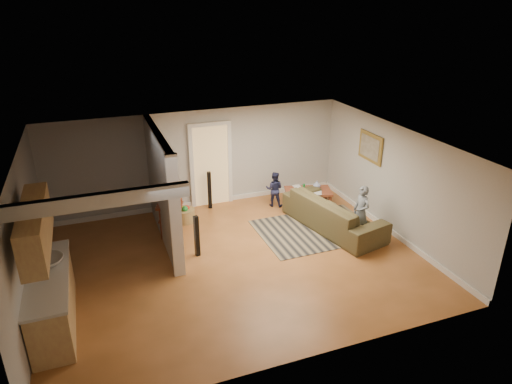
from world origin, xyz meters
The scene contains 11 objects.
ground centered at (0.00, 0.00, 0.00)m, with size 7.50×7.50×0.00m, color brown.
room_shell centered at (-1.07, 0.43, 1.46)m, with size 7.54×6.02×2.52m.
area_rug centered at (2.18, 0.65, 0.01)m, with size 2.67×1.95×0.01m, color black.
sofa centered at (2.60, 0.61, 0.00)m, with size 2.64×1.03×0.77m, color #463F23.
coffee_table centered at (2.60, 1.90, 0.36)m, with size 1.31×0.98×0.69m.
tv_console centered at (-0.94, 1.92, 0.72)m, with size 0.86×1.35×1.09m.
speaker_left centered at (-0.69, 0.50, 0.46)m, with size 0.09×0.09×0.92m, color black.
speaker_right centered at (0.17, 2.70, 0.49)m, with size 0.10×0.10×0.99m, color black.
toy_basket centered at (-0.60, 2.16, 0.18)m, with size 0.49×0.49×0.43m.
child centered at (3.00, 0.09, 0.00)m, with size 0.43×0.29×1.19m, color slate.
toddler centered at (1.78, 2.24, 0.00)m, with size 0.45×0.35×0.93m, color #202243.
Camera 1 is at (-2.45, -7.75, 5.03)m, focal length 32.00 mm.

